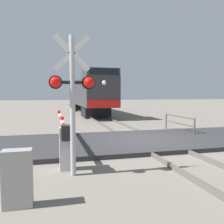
% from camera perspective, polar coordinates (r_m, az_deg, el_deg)
% --- Properties ---
extents(ground_plane, '(160.00, 160.00, 0.00)m').
position_cam_1_polar(ground_plane, '(10.81, 7.94, -7.22)').
color(ground_plane, slate).
extents(rail_track_left, '(0.08, 80.00, 0.15)m').
position_cam_1_polar(rail_track_left, '(10.54, 4.31, -7.06)').
color(rail_track_left, '#59544C').
rests_on(rail_track_left, ground_plane).
extents(rail_track_right, '(0.08, 80.00, 0.15)m').
position_cam_1_polar(rail_track_right, '(11.08, 11.40, -6.58)').
color(rail_track_right, '#59544C').
rests_on(rail_track_right, ground_plane).
extents(road_surface, '(36.00, 4.73, 0.16)m').
position_cam_1_polar(road_surface, '(10.79, 7.95, -6.79)').
color(road_surface, '#2D2D30').
rests_on(road_surface, ground_plane).
extents(locomotive, '(2.74, 17.07, 4.23)m').
position_cam_1_polar(locomotive, '(26.70, -5.76, 4.36)').
color(locomotive, black).
rests_on(locomotive, ground_plane).
extents(crossing_signal, '(1.18, 0.33, 3.67)m').
position_cam_1_polar(crossing_signal, '(6.22, -9.49, 5.13)').
color(crossing_signal, '#ADADB2').
rests_on(crossing_signal, ground_plane).
extents(crossing_gate, '(0.36, 6.93, 1.33)m').
position_cam_1_polar(crossing_gate, '(7.88, -11.48, -5.31)').
color(crossing_gate, silver).
rests_on(crossing_gate, ground_plane).
extents(utility_cabinet, '(0.54, 0.32, 1.10)m').
position_cam_1_polar(utility_cabinet, '(5.00, -21.75, -14.61)').
color(utility_cabinet, '#999993').
rests_on(utility_cabinet, ground_plane).
extents(guard_railing, '(0.08, 3.10, 0.95)m').
position_cam_1_polar(guard_railing, '(13.82, 15.76, -2.18)').
color(guard_railing, '#4C4742').
rests_on(guard_railing, ground_plane).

